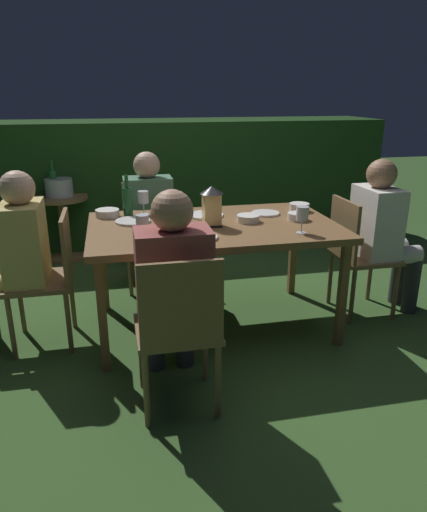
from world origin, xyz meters
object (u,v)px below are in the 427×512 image
bowl_salad (107,213)px  chair_side_left_a (179,327)px  bowl_bread (299,207)px  ice_bucket (59,186)px  wine_glass_c (142,224)px  plate_c (206,215)px  chair_head_far (357,251)px  person_in_cream (383,230)px  person_in_rust (173,284)px  plate_d (133,221)px  bowl_olives (298,216)px  lantern_centerpiece (212,204)px  chair_head_near (51,273)px  dining_table (213,232)px  person_in_green (150,218)px  plate_b (198,237)px  chair_side_right_a (148,229)px  side_table (62,218)px  bowl_dip (248,218)px  wine_glass_b (143,198)px  green_bottle_on_table (128,201)px  person_in_mustard (15,253)px  wine_glass_a (302,215)px  potted_plant_corner (143,224)px  plate_a (265,213)px

bowl_salad → chair_side_left_a: bearing=-75.6°
bowl_bread → ice_bucket: 2.38m
wine_glass_c → plate_c: size_ratio=0.67×
chair_head_far → person_in_cream: person_in_cream is taller
person_in_rust → plate_d: person_in_rust is taller
plate_d → bowl_olives: bowl_olives is taller
person_in_rust → lantern_centerpiece: (0.35, 0.66, 0.26)m
chair_head_near → dining_table: bearing=0.0°
wine_glass_c → plate_c: wine_glass_c is taller
chair_head_far → person_in_green: size_ratio=0.76×
plate_c → bowl_olives: bearing=-21.8°
bowl_salad → person_in_green: bearing=47.3°
dining_table → chair_head_far: 1.09m
dining_table → bowl_bread: (0.70, 0.22, 0.09)m
plate_b → chair_side_right_a: bearing=99.9°
person_in_cream → side_table: size_ratio=1.81×
dining_table → chair_head_near: size_ratio=1.89×
bowl_salad → bowl_dip: bearing=-20.3°
chair_side_right_a → bowl_dip: (0.61, -0.89, 0.29)m
chair_side_right_a → wine_glass_c: bearing=-95.6°
side_table → plate_b: bearing=-64.2°
lantern_centerpiece → plate_b: bearing=-118.1°
wine_glass_b → green_bottle_on_table: bearing=-168.7°
plate_d → person_in_mustard: bearing=-167.6°
bowl_dip → chair_head_near: bearing=-179.5°
wine_glass_a → bowl_salad: size_ratio=1.01×
lantern_centerpiece → plate_d: (-0.50, 0.20, -0.14)m
person_in_cream → person_in_mustard: 2.53m
person_in_cream → wine_glass_a: (-0.77, -0.32, 0.23)m
chair_side_right_a → chair_side_left_a: bearing=-90.0°
person_in_rust → chair_head_near: bearing=134.9°
potted_plant_corner → chair_head_near: bearing=-114.8°
chair_head_far → wine_glass_b: 1.60m
chair_head_far → green_bottle_on_table: (-1.62, 0.35, 0.37)m
chair_head_near → side_table: chair_head_near is taller
person_in_cream → bowl_bread: size_ratio=7.91×
wine_glass_c → bowl_dip: size_ratio=1.09×
plate_d → chair_side_right_a: bearing=78.2°
dining_table → bowl_olives: size_ratio=11.80×
lantern_centerpiece → dining_table: bearing=61.3°
person_in_rust → lantern_centerpiece: person_in_rust is taller
plate_c → side_table: 1.92m
chair_side_right_a → person_in_rust: bearing=-90.0°
lantern_centerpiece → potted_plant_corner: size_ratio=0.41×
plate_d → bowl_olives: size_ratio=1.71×
chair_head_near → bowl_olives: size_ratio=6.24×
green_bottle_on_table → plate_a: bearing=-9.5°
person_in_green → plate_b: person_in_green is taller
bowl_bread → bowl_dip: 0.50m
person_in_rust → plate_a: (0.79, 0.89, 0.12)m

